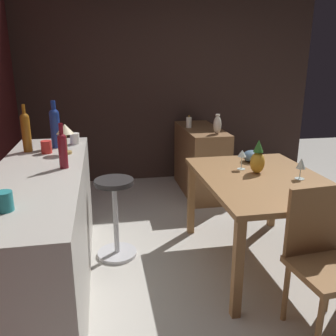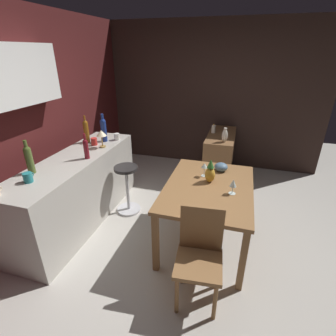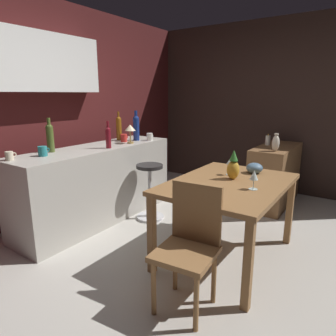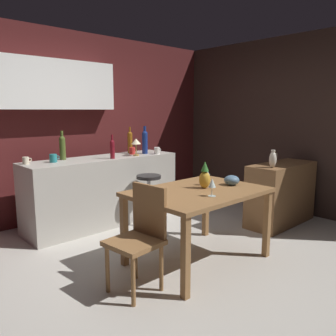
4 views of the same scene
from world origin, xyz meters
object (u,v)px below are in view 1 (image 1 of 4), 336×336
sideboard_cabinet (200,160)px  wine_bottle_ruby (63,148)px  bar_stool (116,216)px  cup_red (46,147)px  fruit_bowl (252,156)px  pillar_candle_tall (189,122)px  wine_glass_right (301,164)px  wine_bottle_cobalt (55,126)px  pineapple_centerpiece (258,159)px  cup_white (75,139)px  wine_glass_left (242,154)px  dining_table (262,187)px  vase_ceramic_ivory (217,125)px  chair_near_window (323,257)px  wine_bottle_amber (26,131)px  counter_lamp (65,131)px  cup_teal (4,201)px

sideboard_cabinet → wine_bottle_ruby: size_ratio=3.53×
bar_stool → sideboard_cabinet: bearing=-38.8°
bar_stool → cup_red: (0.13, 0.52, 0.58)m
fruit_bowl → pillar_candle_tall: (1.31, 0.26, 0.09)m
sideboard_cabinet → pillar_candle_tall: pillar_candle_tall is taller
wine_glass_right → wine_bottle_ruby: size_ratio=0.53×
wine_bottle_cobalt → pineapple_centerpiece: bearing=-107.9°
pineapple_centerpiece → wine_bottle_ruby: wine_bottle_ruby is taller
sideboard_cabinet → cup_white: bearing=124.1°
fruit_bowl → sideboard_cabinet: bearing=5.3°
bar_stool → wine_glass_right: 1.54m
pillar_candle_tall → bar_stool: bearing=145.9°
wine_glass_left → wine_glass_right: 0.47m
dining_table → vase_ceramic_ivory: bearing=-2.0°
sideboard_cabinet → cup_white: size_ratio=9.45×
wine_bottle_ruby → cup_white: size_ratio=2.68×
wine_glass_left → cup_white: size_ratio=1.42×
wine_glass_right → chair_near_window: bearing=162.8°
chair_near_window → wine_glass_right: wine_glass_right is taller
pineapple_centerpiece → wine_bottle_cobalt: size_ratio=0.69×
wine_bottle_cobalt → pillar_candle_tall: wine_bottle_cobalt is taller
wine_glass_left → pineapple_centerpiece: 0.15m
wine_bottle_cobalt → pillar_candle_tall: (1.12, -1.43, -0.20)m
wine_glass_left → wine_bottle_amber: bearing=80.6°
dining_table → fruit_bowl: (0.43, -0.09, 0.13)m
dining_table → vase_ceramic_ivory: size_ratio=5.94×
counter_lamp → pillar_candle_tall: (1.35, -1.33, -0.20)m
dining_table → cup_teal: size_ratio=10.71×
pineapple_centerpiece → wine_bottle_amber: 1.87m
pillar_candle_tall → cup_white: bearing=128.3°
vase_ceramic_ivory → wine_bottle_amber: bearing=113.1°
wine_bottle_ruby → wine_bottle_cobalt: bearing=10.4°
wine_glass_right → wine_bottle_ruby: wine_bottle_ruby is taller
fruit_bowl → dining_table: bearing=168.6°
chair_near_window → pineapple_centerpiece: pineapple_centerpiece is taller
wine_glass_right → cup_white: bearing=64.5°
cup_red → pillar_candle_tall: bearing=-48.8°
wine_glass_right → pillar_candle_tall: 1.88m
cup_teal → cup_red: 1.15m
wine_bottle_ruby → vase_ceramic_ivory: size_ratio=1.41×
fruit_bowl → wine_bottle_amber: (0.09, 1.90, 0.28)m
wine_glass_right → wine_bottle_cobalt: size_ratio=0.42×
wine_bottle_ruby → bar_stool: bearing=-46.8°
pineapple_centerpiece → pillar_candle_tall: bearing=5.8°
dining_table → sideboard_cabinet: (1.69, 0.03, -0.25)m
bar_stool → pineapple_centerpiece: 1.25m
cup_white → vase_ceramic_ivory: (0.58, -1.50, -0.02)m
wine_glass_left → chair_near_window: bearing=-172.3°
wine_bottle_ruby → wine_bottle_amber: bearing=32.0°
wine_glass_right → counter_lamp: (0.48, 1.76, 0.22)m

